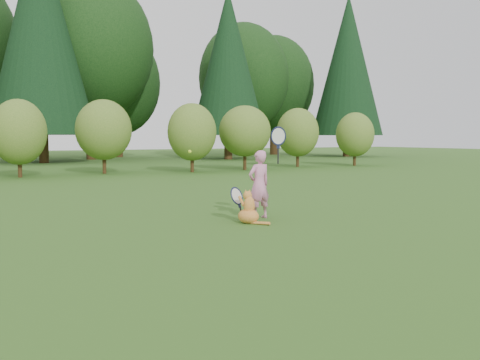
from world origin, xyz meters
TOP-DOWN VIEW (x-y plane):
  - ground at (0.00, 0.00)m, footprint 100.00×100.00m
  - shrub_row at (0.00, 13.00)m, footprint 28.00×3.00m
  - woodland_backdrop at (0.00, 23.00)m, footprint 48.00×10.00m
  - child at (0.73, 1.07)m, footprint 0.66×0.36m
  - cat at (0.31, 0.74)m, footprint 0.42×0.79m
  - tennis_ball at (-0.15, 2.00)m, footprint 0.06×0.06m

SIDE VIEW (x-z plane):
  - ground at x=0.00m, z-range 0.00..0.00m
  - cat at x=0.31m, z-range -0.08..0.64m
  - child at x=0.73m, z-range -0.26..1.49m
  - tennis_ball at x=-0.15m, z-range 1.10..1.16m
  - shrub_row at x=0.00m, z-range 0.00..2.80m
  - woodland_backdrop at x=0.00m, z-range 0.00..15.00m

